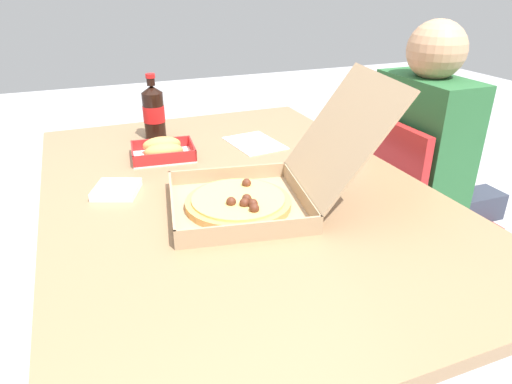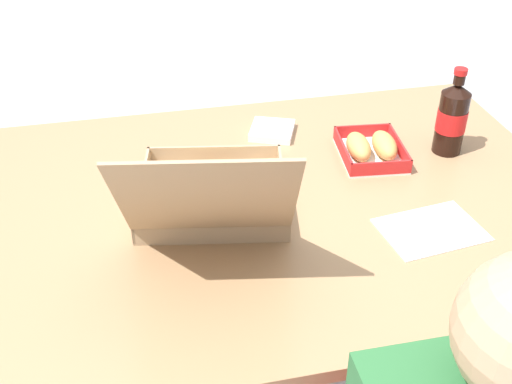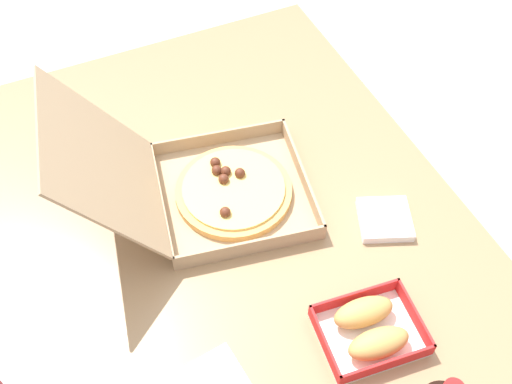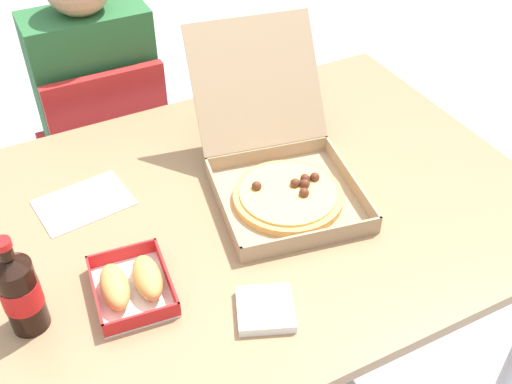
% 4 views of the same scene
% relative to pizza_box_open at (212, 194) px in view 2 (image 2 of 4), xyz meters
% --- Properties ---
extents(dining_table, '(1.42, 0.99, 0.75)m').
position_rel_pizza_box_open_xyz_m(dining_table, '(-0.13, -0.01, -0.12)').
color(dining_table, '#997551').
rests_on(dining_table, ground_plane).
extents(pizza_box_open, '(0.41, 0.56, 0.31)m').
position_rel_pizza_box_open_xyz_m(pizza_box_open, '(0.00, 0.00, 0.00)').
color(pizza_box_open, tan).
rests_on(pizza_box_open, dining_table).
extents(bread_side_box, '(0.17, 0.20, 0.06)m').
position_rel_pizza_box_open_xyz_m(bread_side_box, '(-0.43, -0.15, -0.02)').
color(bread_side_box, white).
rests_on(bread_side_box, dining_table).
extents(cola_bottle, '(0.07, 0.07, 0.22)m').
position_rel_pizza_box_open_xyz_m(cola_bottle, '(-0.62, -0.14, 0.05)').
color(cola_bottle, black).
rests_on(cola_bottle, dining_table).
extents(paper_menu, '(0.23, 0.18, 0.00)m').
position_rel_pizza_box_open_xyz_m(paper_menu, '(-0.44, 0.16, -0.05)').
color(paper_menu, white).
rests_on(paper_menu, dining_table).
extents(napkin_pile, '(0.14, 0.14, 0.02)m').
position_rel_pizza_box_open_xyz_m(napkin_pile, '(-0.21, -0.32, -0.04)').
color(napkin_pile, white).
rests_on(napkin_pile, dining_table).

